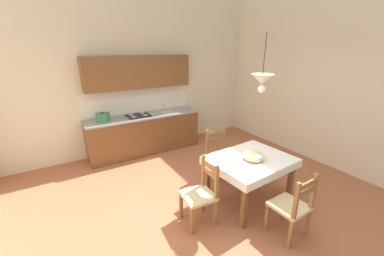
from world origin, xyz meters
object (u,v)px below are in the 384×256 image
at_px(dining_chair_tv_side, 201,194).
at_px(kitchen_cabinetry, 143,116).
at_px(dining_chair_camera_side, 292,207).
at_px(dining_table, 250,166).
at_px(dining_chair_kitchen_side, 219,155).
at_px(pendant_lamp, 262,80).
at_px(fruit_bowl, 254,156).

bearing_deg(dining_chair_tv_side, kitchen_cabinetry, 85.93).
bearing_deg(dining_chair_tv_side, dining_chair_camera_side, -44.69).
height_order(kitchen_cabinetry, dining_table, kitchen_cabinetry).
relative_size(dining_chair_kitchen_side, pendant_lamp, 1.16).
xyz_separation_m(dining_table, dining_chair_camera_side, (-0.08, -0.85, -0.18)).
distance_m(dining_chair_kitchen_side, pendant_lamp, 1.71).
relative_size(dining_chair_camera_side, pendant_lamp, 1.16).
distance_m(dining_chair_camera_side, dining_chair_kitchen_side, 1.71).
bearing_deg(dining_chair_camera_side, kitchen_cabinetry, 100.39).
distance_m(dining_table, pendant_lamp, 1.32).
distance_m(dining_table, dining_chair_tv_side, 0.94).
height_order(kitchen_cabinetry, dining_chair_camera_side, kitchen_cabinetry).
height_order(dining_chair_camera_side, dining_chair_tv_side, same).
distance_m(dining_chair_camera_side, fruit_bowl, 0.88).
relative_size(dining_table, fruit_bowl, 4.31).
distance_m(dining_table, dining_chair_kitchen_side, 0.87).
distance_m(dining_table, fruit_bowl, 0.20).
bearing_deg(kitchen_cabinetry, fruit_bowl, -75.20).
bearing_deg(kitchen_cabinetry, dining_chair_camera_side, -79.61).
height_order(dining_chair_camera_side, fruit_bowl, dining_chair_camera_side).
bearing_deg(dining_table, dining_chair_tv_side, -179.17).
height_order(dining_chair_kitchen_side, fruit_bowl, dining_chair_kitchen_side).
xyz_separation_m(dining_table, pendant_lamp, (0.11, 0.02, 1.32)).
distance_m(dining_chair_camera_side, dining_chair_tv_side, 1.19).
bearing_deg(dining_chair_camera_side, fruit_bowl, 84.40).
height_order(dining_chair_camera_side, dining_chair_kitchen_side, same).
relative_size(kitchen_cabinetry, dining_chair_tv_side, 2.78).
xyz_separation_m(kitchen_cabinetry, dining_table, (0.73, -2.71, -0.24)).
height_order(kitchen_cabinetry, fruit_bowl, kitchen_cabinetry).
xyz_separation_m(kitchen_cabinetry, pendant_lamp, (0.84, -2.69, 1.08)).
relative_size(dining_chair_camera_side, fruit_bowl, 3.10).
relative_size(kitchen_cabinetry, dining_chair_camera_side, 2.78).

